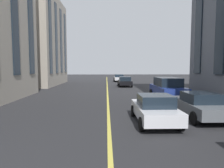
{
  "coord_description": "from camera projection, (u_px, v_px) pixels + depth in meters",
  "views": [
    {
      "loc": [
        4.83,
        0.11,
        2.71
      ],
      "look_at": [
        14.96,
        -0.18,
        1.85
      ],
      "focal_mm": 31.45,
      "sensor_mm": 36.0,
      "label": 1
    }
  ],
  "objects": [
    {
      "name": "building_left_far",
      "position": [
        31.0,
        42.0,
        30.27
      ],
      "size": [
        12.37,
        8.61,
        13.37
      ],
      "color": "#A89E8E",
      "rests_on": "ground_plane"
    },
    {
      "name": "car_white_mid",
      "position": [
        154.0,
        109.0,
        9.55
      ],
      "size": [
        3.9,
        1.89,
        1.4
      ],
      "color": "silver",
      "rests_on": "ground_plane"
    },
    {
      "name": "car_grey_near",
      "position": [
        199.0,
        105.0,
        10.6
      ],
      "size": [
        4.4,
        1.95,
        1.37
      ],
      "color": "slate",
      "rests_on": "ground_plane"
    },
    {
      "name": "car_blue_parked_a",
      "position": [
        168.0,
        89.0,
        16.05
      ],
      "size": [
        4.7,
        2.14,
        1.88
      ],
      "color": "navy",
      "rests_on": "ground_plane"
    },
    {
      "name": "lane_centre_line",
      "position": [
        108.0,
        102.0,
        15.34
      ],
      "size": [
        80.0,
        0.16,
        0.01
      ],
      "color": "#D8C64C",
      "rests_on": "ground_plane"
    },
    {
      "name": "car_white_far",
      "position": [
        119.0,
        78.0,
        37.82
      ],
      "size": [
        4.4,
        1.95,
        1.37
      ],
      "color": "silver",
      "rests_on": "ground_plane"
    },
    {
      "name": "car_black_parked_b",
      "position": [
        125.0,
        82.0,
        27.8
      ],
      "size": [
        3.9,
        1.89,
        1.4
      ],
      "color": "black",
      "rests_on": "ground_plane"
    }
  ]
}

